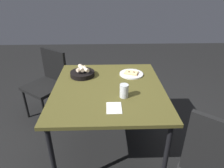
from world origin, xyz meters
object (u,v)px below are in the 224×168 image
at_px(bread_basket, 82,73).
at_px(beer_glass, 124,92).
at_px(dining_table, 109,93).
at_px(chair_near, 217,162).
at_px(pizza_plate, 131,74).
at_px(chair_far, 49,80).

distance_m(bread_basket, beer_glass, 0.59).
relative_size(dining_table, chair_near, 1.20).
bearing_deg(bread_basket, beer_glass, 42.77).
relative_size(dining_table, pizza_plate, 4.47).
bearing_deg(pizza_plate, bread_basket, -87.99).
bearing_deg(chair_far, bread_basket, 50.33).
bearing_deg(pizza_plate, dining_table, -42.18).
height_order(bread_basket, beer_glass, beer_glass).
distance_m(pizza_plate, bread_basket, 0.52).
bearing_deg(bread_basket, pizza_plate, 92.01).
height_order(pizza_plate, bread_basket, bread_basket).
bearing_deg(chair_far, dining_table, 48.88).
xyz_separation_m(bread_basket, chair_far, (-0.41, -0.50, -0.27)).
bearing_deg(dining_table, beer_glass, 36.66).
distance_m(beer_glass, chair_far, 1.26).
bearing_deg(dining_table, bread_basket, -133.63).
xyz_separation_m(bread_basket, chair_near, (0.96, 1.00, -0.25)).
bearing_deg(chair_far, pizza_plate, 68.80).
relative_size(bread_basket, beer_glass, 2.14).
distance_m(dining_table, beer_glass, 0.24).
height_order(bread_basket, chair_far, chair_far).
height_order(dining_table, pizza_plate, pizza_plate).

